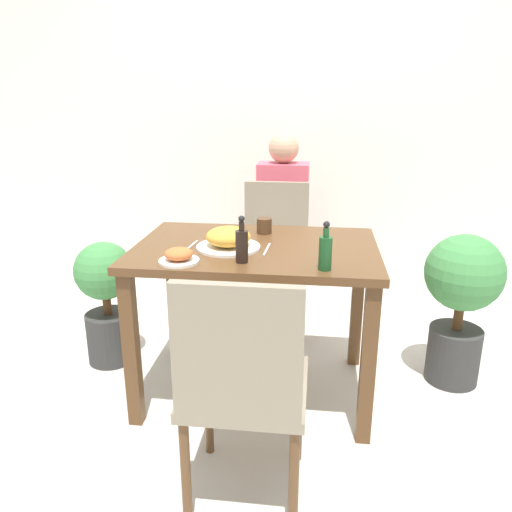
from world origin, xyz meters
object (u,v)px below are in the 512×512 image
at_px(sauce_bottle, 242,244).
at_px(person_figure, 282,220).
at_px(potted_plant_left, 106,296).
at_px(chair_far, 275,248).
at_px(food_plate, 228,239).
at_px(drink_cup, 264,226).
at_px(chair_near, 243,382).
at_px(side_plate, 179,256).
at_px(condiment_bottle, 325,251).
at_px(potted_plant_right, 461,296).

distance_m(sauce_bottle, person_figure, 1.44).
relative_size(potted_plant_left, person_figure, 0.58).
bearing_deg(sauce_bottle, chair_far, 87.37).
distance_m(food_plate, drink_cup, 0.30).
xyz_separation_m(chair_near, person_figure, (-0.01, 1.92, 0.08)).
height_order(chair_near, side_plate, chair_near).
xyz_separation_m(food_plate, condiment_bottle, (0.42, -0.23, 0.03)).
bearing_deg(potted_plant_right, drink_cup, 179.78).
bearing_deg(chair_far, potted_plant_right, -30.34).
bearing_deg(sauce_bottle, potted_plant_left, 151.72).
distance_m(drink_cup, potted_plant_left, 0.94).
bearing_deg(drink_cup, potted_plant_right, -0.22).
height_order(chair_near, person_figure, person_figure).
bearing_deg(potted_plant_right, potted_plant_left, -179.37).
height_order(potted_plant_left, potted_plant_right, potted_plant_right).
height_order(side_plate, person_figure, person_figure).
bearing_deg(potted_plant_left, person_figure, 48.72).
bearing_deg(side_plate, condiment_bottle, -1.46).
height_order(chair_near, food_plate, chair_near).
relative_size(condiment_bottle, potted_plant_right, 0.25).
height_order(chair_far, side_plate, chair_far).
distance_m(drink_cup, sauce_bottle, 0.46).
xyz_separation_m(chair_far, sauce_bottle, (-0.05, -1.02, 0.32)).
distance_m(drink_cup, person_figure, 0.99).
height_order(side_plate, condiment_bottle, condiment_bottle).
height_order(chair_far, sauce_bottle, sauce_bottle).
height_order(drink_cup, potted_plant_right, drink_cup).
xyz_separation_m(potted_plant_right, person_figure, (-0.95, 0.97, 0.11)).
height_order(drink_cup, potted_plant_left, drink_cup).
xyz_separation_m(food_plate, side_plate, (-0.17, -0.22, -0.02)).
height_order(sauce_bottle, condiment_bottle, same).
height_order(chair_far, potted_plant_left, chair_far).
distance_m(sauce_bottle, potted_plant_left, 1.02).
height_order(chair_far, person_figure, person_figure).
height_order(chair_near, potted_plant_right, chair_near).
bearing_deg(potted_plant_left, food_plate, -19.25).
relative_size(sauce_bottle, condiment_bottle, 1.00).
distance_m(side_plate, potted_plant_right, 1.40).
relative_size(condiment_bottle, person_figure, 0.17).
distance_m(chair_near, chair_far, 1.51).
bearing_deg(chair_far, side_plate, -105.99).
bearing_deg(chair_near, sauce_bottle, -81.27).
xyz_separation_m(chair_near, potted_plant_right, (0.94, 0.95, -0.04)).
xyz_separation_m(potted_plant_left, person_figure, (0.87, 0.99, 0.20)).
distance_m(chair_near, person_figure, 1.92).
height_order(potted_plant_right, person_figure, person_figure).
distance_m(chair_far, condiment_bottle, 1.15).
relative_size(food_plate, person_figure, 0.24).
bearing_deg(potted_plant_right, food_plate, -166.29).
distance_m(condiment_bottle, potted_plant_left, 1.31).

